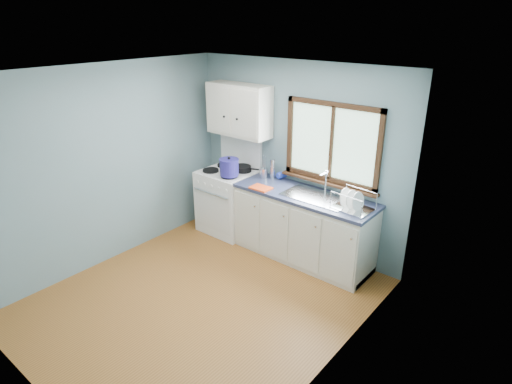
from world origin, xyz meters
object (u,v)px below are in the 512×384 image
Objects in this scene: utensil_crock at (264,173)px; dish_rack at (352,204)px; stockpot at (229,167)px; thermos at (272,169)px; sink at (316,202)px; gas_range at (228,199)px; skillet at (242,168)px; base_cabinets at (303,230)px.

utensil_crock is 0.76× the size of dish_rack.
stockpot is 0.80× the size of utensil_crock.
sink is at bearing -11.33° from thermos.
utensil_crock is (-0.93, 0.12, 0.13)m from sink.
gas_range reaches higher than skillet.
skillet is at bearing 175.22° from sink.
thermos is 1.33m from dish_rack.
stockpot is 0.59m from thermos.
skillet is at bearing 174.48° from base_cabinets.
sink is at bearing -178.41° from dish_rack.
stockpot reaches higher than dish_rack.
skillet is 0.31m from stockpot.
gas_range is 0.76m from utensil_crock.
gas_range reaches higher than sink.
thermos reaches higher than skillet.
gas_range is 0.90m from thermos.
skillet is 1.46× the size of thermos.
dish_rack is (1.80, 0.14, -0.10)m from stockpot.
utensil_crock reaches higher than skillet.
utensil_crock is at bearing -157.40° from thermos.
utensil_crock is 1.44m from dish_rack.
gas_range is at bearing -166.41° from utensil_crock.
thermos is at bearing 15.17° from gas_range.
gas_range is 1.62× the size of sink.
base_cabinets is 0.92m from thermos.
base_cabinets is 0.96m from utensil_crock.
dish_rack is at bearing -4.48° from sink.
gas_range is at bearing -174.54° from dish_rack.
skillet is (-1.32, 0.11, 0.13)m from sink.
thermos reaches higher than dish_rack.
dish_rack is (1.32, -0.20, -0.08)m from thermos.
skillet is at bearing -178.63° from dish_rack.
utensil_crock is (0.37, 0.30, -0.09)m from stockpot.
skillet is (-1.14, 0.11, 0.58)m from base_cabinets.
utensil_crock is (0.39, 0.01, 0.01)m from skillet.
gas_range is 4.78× the size of stockpot.
gas_range is 3.33× the size of skillet.
skillet reaches higher than base_cabinets.
stockpot is (0.19, -0.17, 0.58)m from gas_range.
base_cabinets is 1.28m from skillet.
sink reaches higher than skillet.
thermos is at bearing 177.31° from dish_rack.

